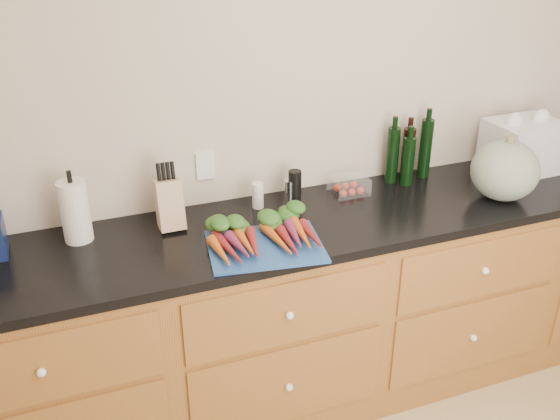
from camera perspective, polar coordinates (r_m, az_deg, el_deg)
name	(u,v)px	position (r m, az deg, el deg)	size (l,w,h in m)	color
wall_back	(331,108)	(2.85, 4.69, 9.28)	(4.10, 0.05, 2.60)	beige
cabinets	(354,304)	(2.96, 6.78, -8.50)	(3.60, 0.64, 0.90)	brown
countertop	(359,214)	(2.72, 7.27, -0.37)	(3.64, 0.62, 0.04)	black
cutting_board	(265,246)	(2.41, -1.37, -3.35)	(0.44, 0.33, 0.01)	#214A8F
carrots	(261,233)	(2.43, -1.76, -2.16)	(0.43, 0.32, 0.06)	#CC5A18
squash	(505,170)	(2.92, 19.87, 3.42)	(0.30, 0.30, 0.27)	slate
paper_towel	(75,212)	(2.53, -18.23, -0.13)	(0.11, 0.11, 0.25)	white
knife_block	(169,204)	(2.55, -10.08, 0.54)	(0.10, 0.10, 0.20)	tan
grinder_salt	(258,195)	(2.69, -2.03, 1.33)	(0.05, 0.05, 0.11)	white
grinder_pepper	(295,186)	(2.74, 1.36, 2.18)	(0.06, 0.06, 0.15)	black
canister_chrome	(289,191)	(2.74, 0.87, 1.72)	(0.05, 0.05, 0.11)	silver
tomato_box	(349,186)	(2.85, 6.33, 2.23)	(0.16, 0.13, 0.08)	white
bottles	(409,154)	(2.99, 11.69, 5.02)	(0.24, 0.12, 0.28)	black
grocery_bag	(523,146)	(3.27, 21.35, 5.47)	(0.34, 0.27, 0.25)	white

